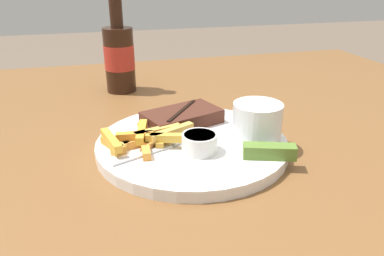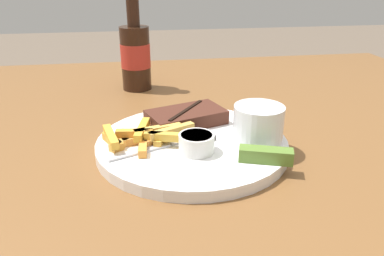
# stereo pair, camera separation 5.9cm
# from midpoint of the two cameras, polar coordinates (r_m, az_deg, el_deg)

# --- Properties ---
(dining_table) EXTENTS (1.43, 1.27, 0.73)m
(dining_table) POSITION_cam_midpoint_polar(r_m,az_deg,el_deg) (0.64, -2.68, -8.48)
(dining_table) COLOR brown
(dining_table) RESTS_ON ground_plane
(dinner_plate) EXTENTS (0.31, 0.31, 0.02)m
(dinner_plate) POSITION_cam_midpoint_polar(r_m,az_deg,el_deg) (0.60, -2.81, -2.58)
(dinner_plate) COLOR white
(dinner_plate) RESTS_ON dining_table
(steak_portion) EXTENTS (0.15, 0.11, 0.03)m
(steak_portion) POSITION_cam_midpoint_polar(r_m,az_deg,el_deg) (0.66, -3.77, 1.62)
(steak_portion) COLOR #472319
(steak_portion) RESTS_ON dinner_plate
(fries_pile) EXTENTS (0.15, 0.13, 0.02)m
(fries_pile) POSITION_cam_midpoint_polar(r_m,az_deg,el_deg) (0.59, -10.10, -1.53)
(fries_pile) COLOR gold
(fries_pile) RESTS_ON dinner_plate
(coleslaw_cup) EXTENTS (0.08, 0.08, 0.06)m
(coleslaw_cup) POSITION_cam_midpoint_polar(r_m,az_deg,el_deg) (0.60, 7.14, 1.27)
(coleslaw_cup) COLOR white
(coleslaw_cup) RESTS_ON dinner_plate
(dipping_sauce_cup) EXTENTS (0.05, 0.05, 0.03)m
(dipping_sauce_cup) POSITION_cam_midpoint_polar(r_m,az_deg,el_deg) (0.56, -1.73, -2.20)
(dipping_sauce_cup) COLOR silver
(dipping_sauce_cup) RESTS_ON dinner_plate
(pickle_spear) EXTENTS (0.08, 0.05, 0.02)m
(pickle_spear) POSITION_cam_midpoint_polar(r_m,az_deg,el_deg) (0.55, 8.70, -3.61)
(pickle_spear) COLOR #567A2D
(pickle_spear) RESTS_ON dinner_plate
(fork_utensil) EXTENTS (0.13, 0.06, 0.00)m
(fork_utensil) POSITION_cam_midpoint_polar(r_m,az_deg,el_deg) (0.56, -9.61, -3.75)
(fork_utensil) COLOR #B7B7BC
(fork_utensil) RESTS_ON dinner_plate
(knife_utensil) EXTENTS (0.11, 0.15, 0.01)m
(knife_utensil) POSITION_cam_midpoint_polar(r_m,az_deg,el_deg) (0.64, -4.19, -0.11)
(knife_utensil) COLOR #B7B7BC
(knife_utensil) RESTS_ON dinner_plate
(beer_bottle) EXTENTS (0.07, 0.07, 0.24)m
(beer_bottle) POSITION_cam_midpoint_polar(r_m,az_deg,el_deg) (0.90, -12.93, 10.70)
(beer_bottle) COLOR black
(beer_bottle) RESTS_ON dining_table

